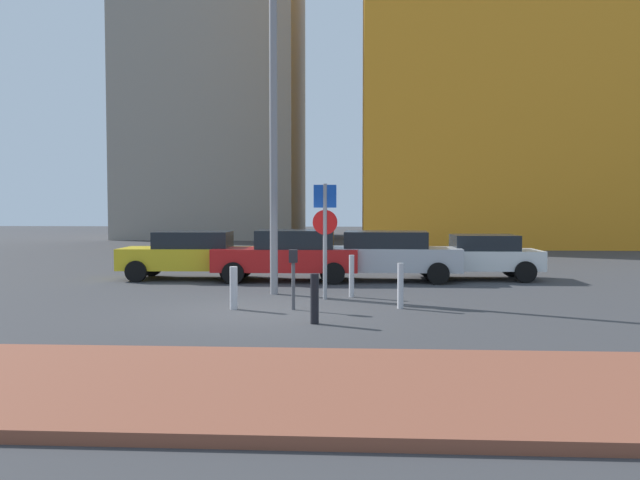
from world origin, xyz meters
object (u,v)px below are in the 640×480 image
(parked_car_silver, at_px, (385,255))
(street_lamp, at_px, (273,115))
(parking_meter, at_px, (293,271))
(traffic_bollard_near, at_px, (400,286))
(parked_car_yellow, at_px, (191,254))
(traffic_bollard_edge, at_px, (234,288))
(traffic_bollard_far, at_px, (352,276))
(parked_car_white, at_px, (476,256))
(traffic_bollard_mid, at_px, (315,299))
(parking_sign_post, at_px, (325,227))
(parked_car_red, at_px, (288,254))

(parked_car_silver, bearing_deg, street_lamp, -132.38)
(parking_meter, xyz_separation_m, traffic_bollard_near, (2.34, 0.32, -0.35))
(parked_car_yellow, height_order, traffic_bollard_edge, parked_car_yellow)
(parked_car_yellow, xyz_separation_m, traffic_bollard_far, (5.04, -3.82, -0.26))
(parked_car_white, distance_m, traffic_bollard_mid, 9.24)
(parked_car_silver, height_order, traffic_bollard_edge, parked_car_silver)
(traffic_bollard_far, bearing_deg, parked_car_silver, 75.49)
(traffic_bollard_far, distance_m, traffic_bollard_edge, 3.33)
(parked_car_silver, height_order, traffic_bollard_near, parked_car_silver)
(parking_sign_post, xyz_separation_m, traffic_bollard_mid, (-0.02, -3.38, -1.28))
(parking_sign_post, distance_m, traffic_bollard_near, 2.54)
(parked_car_yellow, distance_m, parked_car_white, 8.85)
(parked_car_white, relative_size, traffic_bollard_near, 3.96)
(parked_car_silver, relative_size, parked_car_white, 1.16)
(parked_car_silver, height_order, street_lamp, street_lamp)
(parked_car_red, xyz_separation_m, traffic_bollard_edge, (-0.60, -5.62, -0.34))
(parking_sign_post, bearing_deg, traffic_bollard_far, 34.51)
(traffic_bollard_edge, bearing_deg, traffic_bollard_mid, -41.78)
(traffic_bollard_near, relative_size, traffic_bollard_far, 0.96)
(parked_car_silver, distance_m, traffic_bollard_far, 3.82)
(parked_car_silver, relative_size, parking_meter, 3.52)
(parking_sign_post, distance_m, parking_meter, 2.00)
(street_lamp, bearing_deg, parked_car_yellow, 132.05)
(parking_meter, relative_size, traffic_bollard_mid, 1.36)
(parked_car_yellow, bearing_deg, traffic_bollard_near, -42.51)
(parked_car_red, xyz_separation_m, traffic_bollard_far, (1.95, -3.49, -0.28))
(traffic_bollard_edge, bearing_deg, parking_meter, 0.50)
(traffic_bollard_far, bearing_deg, parked_car_red, 119.18)
(traffic_bollard_near, height_order, traffic_bollard_far, traffic_bollard_far)
(parked_car_red, height_order, traffic_bollard_near, parked_car_red)
(parking_meter, relative_size, traffic_bollard_near, 1.30)
(parked_car_red, distance_m, traffic_bollard_mid, 7.43)
(parked_car_white, height_order, parking_meter, parked_car_white)
(parking_sign_post, xyz_separation_m, traffic_bollard_edge, (-1.91, -1.69, -1.29))
(parking_meter, relative_size, street_lamp, 0.17)
(traffic_bollard_far, height_order, traffic_bollard_edge, traffic_bollard_far)
(parked_car_red, bearing_deg, parking_sign_post, -71.56)
(parking_sign_post, relative_size, street_lamp, 0.35)
(parking_meter, height_order, traffic_bollard_near, parking_meter)
(parking_sign_post, bearing_deg, parked_car_yellow, 135.93)
(parked_car_red, xyz_separation_m, parked_car_silver, (2.90, 0.20, -0.01))
(parked_car_yellow, bearing_deg, traffic_bollard_edge, -67.35)
(parked_car_white, bearing_deg, parked_car_red, -172.30)
(parking_meter, distance_m, traffic_bollard_far, 2.48)
(parked_car_red, bearing_deg, parked_car_white, 7.70)
(parked_car_silver, relative_size, traffic_bollard_mid, 4.78)
(parked_car_yellow, height_order, parked_car_white, parked_car_yellow)
(parked_car_white, xyz_separation_m, parking_meter, (-5.05, -6.39, 0.13))
(parked_car_white, xyz_separation_m, traffic_bollard_far, (-3.80, -4.27, -0.20))
(parked_car_red, relative_size, parked_car_silver, 0.94)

